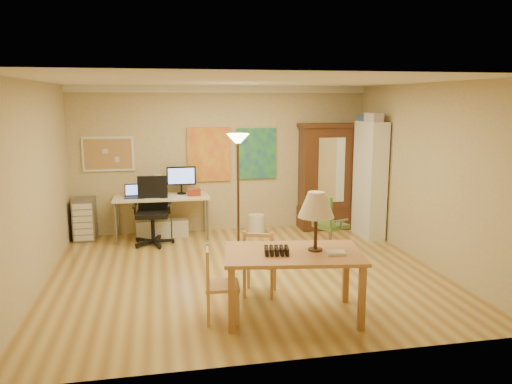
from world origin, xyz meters
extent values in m
plane|color=olive|center=(0.00, 0.00, 0.00)|extent=(5.50, 5.50, 0.00)
cube|color=white|center=(0.00, 2.46, 2.64)|extent=(5.50, 0.08, 0.12)
cube|color=tan|center=(-2.05, 2.47, 1.50)|extent=(0.90, 0.04, 0.62)
cube|color=yellow|center=(-0.25, 2.47, 1.45)|extent=(0.80, 0.04, 1.00)
cube|color=#225488|center=(0.65, 2.47, 1.45)|extent=(0.75, 0.04, 0.95)
cube|color=#925C2F|center=(0.28, -1.54, 0.75)|extent=(1.66, 1.14, 0.04)
cube|color=#925C2F|center=(-0.46, -1.82, 0.36)|extent=(0.08, 0.08, 0.73)
cube|color=#925C2F|center=(0.91, -2.03, 0.36)|extent=(0.08, 0.08, 0.73)
cube|color=#925C2F|center=(-0.35, -1.05, 0.36)|extent=(0.08, 0.08, 0.73)
cube|color=#925C2F|center=(1.03, -1.26, 0.36)|extent=(0.08, 0.08, 0.73)
cylinder|color=black|center=(0.54, -1.53, 0.78)|extent=(0.16, 0.16, 0.02)
cylinder|color=black|center=(0.54, -1.53, 0.97)|extent=(0.04, 0.04, 0.41)
cone|color=beige|center=(0.54, -1.53, 1.30)|extent=(0.41, 0.41, 0.29)
cube|color=beige|center=(0.72, -1.71, 0.78)|extent=(0.23, 0.18, 0.03)
cube|color=black|center=(0.08, -1.58, 0.81)|extent=(0.32, 0.27, 0.08)
cube|color=tan|center=(0.05, -0.81, 0.41)|extent=(0.51, 0.49, 0.04)
cube|color=tan|center=(0.27, -0.71, 0.20)|extent=(0.05, 0.05, 0.39)
cube|color=tan|center=(-0.06, -0.59, 0.20)|extent=(0.05, 0.05, 0.39)
cube|color=tan|center=(0.16, -1.02, 0.20)|extent=(0.05, 0.05, 0.39)
cube|color=tan|center=(-0.17, -0.90, 0.20)|extent=(0.05, 0.05, 0.39)
cube|color=tan|center=(0.16, -1.02, 0.64)|extent=(0.05, 0.05, 0.45)
cube|color=tan|center=(-0.17, -0.90, 0.64)|extent=(0.05, 0.05, 0.45)
cube|color=tan|center=(-0.01, -0.96, 0.68)|extent=(0.34, 0.14, 0.05)
cube|color=tan|center=(-0.52, -1.47, 0.40)|extent=(0.41, 0.43, 0.04)
cube|color=tan|center=(-0.37, -1.65, 0.19)|extent=(0.04, 0.04, 0.38)
cube|color=tan|center=(-0.34, -1.31, 0.19)|extent=(0.04, 0.04, 0.38)
cube|color=tan|center=(-0.69, -1.62, 0.19)|extent=(0.04, 0.04, 0.38)
cube|color=tan|center=(-0.66, -1.29, 0.19)|extent=(0.04, 0.04, 0.38)
cube|color=tan|center=(-0.69, -1.62, 0.63)|extent=(0.04, 0.04, 0.45)
cube|color=tan|center=(-0.66, -1.29, 0.63)|extent=(0.04, 0.04, 0.45)
cube|color=tan|center=(-0.68, -1.45, 0.67)|extent=(0.06, 0.34, 0.04)
cylinder|color=#3C2518|center=(0.04, 0.88, 0.02)|extent=(0.29, 0.29, 0.03)
cylinder|color=#3C2518|center=(0.04, 0.88, 0.93)|extent=(0.04, 0.04, 1.82)
cone|color=#FFE0A5|center=(0.04, 0.88, 1.86)|extent=(0.35, 0.35, 0.14)
cube|color=beige|center=(-1.14, 2.12, 0.75)|extent=(1.67, 0.73, 0.03)
cylinder|color=slate|center=(-1.93, 1.81, 0.37)|extent=(0.04, 0.04, 0.73)
cylinder|color=slate|center=(-0.36, 1.81, 0.37)|extent=(0.04, 0.04, 0.73)
cylinder|color=slate|center=(-1.93, 2.43, 0.37)|extent=(0.04, 0.04, 0.73)
cylinder|color=slate|center=(-0.36, 2.43, 0.37)|extent=(0.04, 0.04, 0.73)
cube|color=black|center=(-1.61, 2.07, 0.77)|extent=(0.33, 0.23, 0.02)
cube|color=black|center=(-1.61, 2.23, 0.88)|extent=(0.33, 0.06, 0.22)
cube|color=black|center=(-0.78, 2.28, 1.10)|extent=(0.52, 0.04, 0.33)
cone|color=beige|center=(-1.19, 2.22, 1.07)|extent=(0.21, 0.21, 0.13)
cube|color=beige|center=(-1.30, 1.96, 0.76)|extent=(0.26, 0.33, 0.01)
cube|color=maroon|center=(-0.57, 2.07, 0.82)|extent=(0.23, 0.17, 0.13)
cube|color=white|center=(-1.46, 2.17, 0.16)|extent=(0.29, 0.25, 0.31)
cube|color=white|center=(-1.14, 2.17, 0.16)|extent=(0.29, 0.25, 0.31)
cube|color=silver|center=(-0.83, 2.17, 0.16)|extent=(0.29, 0.25, 0.31)
cylinder|color=black|center=(-1.31, 1.71, 0.28)|extent=(0.07, 0.07, 0.44)
cube|color=black|center=(-1.31, 1.71, 0.53)|extent=(0.57, 0.55, 0.08)
cube|color=black|center=(-1.29, 1.96, 0.87)|extent=(0.51, 0.09, 0.58)
cube|color=black|center=(-1.59, 1.74, 0.69)|extent=(0.07, 0.34, 0.03)
cube|color=black|center=(-1.02, 1.69, 0.69)|extent=(0.07, 0.34, 0.03)
cylinder|color=slate|center=(1.54, 0.73, 0.23)|extent=(0.06, 0.06, 0.37)
cube|color=#48652D|center=(1.54, 0.73, 0.44)|extent=(0.57, 0.58, 0.06)
cube|color=#48652D|center=(1.35, 0.64, 0.72)|extent=(0.22, 0.41, 0.48)
cube|color=slate|center=(1.64, 0.51, 0.57)|extent=(0.27, 0.15, 0.03)
cube|color=slate|center=(1.44, 0.94, 0.57)|extent=(0.27, 0.15, 0.03)
cube|color=slate|center=(-2.49, 2.27, 0.37)|extent=(0.37, 0.43, 0.75)
cube|color=silver|center=(-2.49, 2.04, 0.37)|extent=(0.32, 0.02, 0.64)
cube|color=#3D2010|center=(1.98, 2.24, 0.98)|extent=(1.02, 0.46, 1.95)
cube|color=#3D2010|center=(1.98, 2.24, 0.20)|extent=(1.06, 0.50, 0.39)
cube|color=white|center=(1.98, 2.00, 1.16)|extent=(0.51, 0.01, 1.21)
cube|color=#3D2010|center=(1.98, 2.24, 1.98)|extent=(1.10, 0.52, 0.07)
cube|color=white|center=(2.55, 1.55, 1.04)|extent=(0.31, 0.83, 2.07)
cube|color=#993333|center=(2.51, 1.40, 0.50)|extent=(0.19, 0.41, 0.25)
cube|color=#334C99|center=(2.51, 1.76, 1.72)|extent=(0.19, 0.29, 0.21)
cylinder|color=silver|center=(0.56, 1.98, 0.19)|extent=(0.30, 0.30, 0.38)
camera|label=1|loc=(-1.17, -6.75, 2.45)|focal=35.00mm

